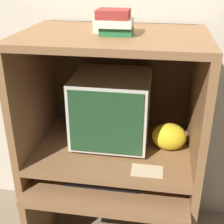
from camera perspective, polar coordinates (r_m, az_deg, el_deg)
The scene contains 11 objects.
wall_back at distance 2.03m, azimuth 1.98°, elevation 13.12°, with size 6.00×0.06×2.60m.
desk_base at distance 2.04m, azimuth -0.09°, elevation -15.54°, with size 0.97×0.74×0.61m.
desk_monitor_shelf at distance 1.89m, azimuth 0.18°, elevation -7.04°, with size 0.97×0.66×0.14m.
hutch_upper at distance 1.72m, azimuth 0.39°, elevation 6.98°, with size 0.97×0.66×0.67m.
crt_monitor at distance 1.84m, azimuth -0.06°, elevation 0.73°, with size 0.43×0.43×0.42m.
keyboard at distance 1.81m, azimuth -1.84°, elevation -12.46°, with size 0.43×0.13×0.03m.
mouse at distance 1.77m, azimuth 7.42°, elevation -13.61°, with size 0.06×0.04×0.03m.
snack_bag at distance 1.84m, azimuth 10.40°, elevation -4.44°, with size 0.20×0.15×0.16m.
book_stack at distance 1.57m, azimuth 0.54°, elevation 16.16°, with size 0.17×0.13×0.12m.
paper_card at distance 1.68m, azimuth 6.46°, elevation -10.64°, with size 0.17×0.11×0.00m.
storage_box at distance 1.64m, azimuth -1.00°, elevation 15.87°, with size 0.12×0.10×0.09m.
Camera 1 is at (0.25, -1.25, 1.73)m, focal length 50.00 mm.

